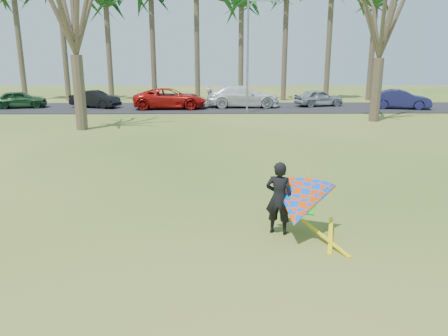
{
  "coord_description": "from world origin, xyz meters",
  "views": [
    {
      "loc": [
        -0.19,
        -10.1,
        4.3
      ],
      "look_at": [
        0.0,
        2.0,
        1.1
      ],
      "focal_mm": 35.0,
      "sensor_mm": 36.0,
      "label": 1
    }
  ],
  "objects_px": {
    "bare_tree_left": "(72,3)",
    "car_4": "(319,98)",
    "car_1": "(95,99)",
    "car_0": "(20,99)",
    "kite_flyer": "(297,203)",
    "car_2": "(170,98)",
    "bare_tree_right": "(383,15)",
    "streetlight": "(250,50)",
    "car_5": "(401,99)",
    "car_3": "(243,96)"
  },
  "relations": [
    {
      "from": "kite_flyer",
      "to": "car_0",
      "type": "bearing_deg",
      "value": 124.68
    },
    {
      "from": "bare_tree_right",
      "to": "car_4",
      "type": "height_order",
      "value": "bare_tree_right"
    },
    {
      "from": "car_2",
      "to": "car_3",
      "type": "xyz_separation_m",
      "value": [
        5.74,
        0.91,
        0.07
      ]
    },
    {
      "from": "streetlight",
      "to": "car_0",
      "type": "bearing_deg",
      "value": 170.72
    },
    {
      "from": "car_0",
      "to": "kite_flyer",
      "type": "height_order",
      "value": "kite_flyer"
    },
    {
      "from": "car_3",
      "to": "car_5",
      "type": "height_order",
      "value": "car_3"
    },
    {
      "from": "car_1",
      "to": "streetlight",
      "type": "bearing_deg",
      "value": -84.17
    },
    {
      "from": "kite_flyer",
      "to": "car_4",
      "type": "bearing_deg",
      "value": 76.12
    },
    {
      "from": "bare_tree_right",
      "to": "streetlight",
      "type": "xyz_separation_m",
      "value": [
        -7.84,
        4.0,
        -2.1
      ]
    },
    {
      "from": "car_1",
      "to": "car_5",
      "type": "height_order",
      "value": "car_5"
    },
    {
      "from": "car_4",
      "to": "car_5",
      "type": "relative_size",
      "value": 0.89
    },
    {
      "from": "car_5",
      "to": "kite_flyer",
      "type": "relative_size",
      "value": 1.85
    },
    {
      "from": "streetlight",
      "to": "car_4",
      "type": "distance_m",
      "value": 8.04
    },
    {
      "from": "car_1",
      "to": "kite_flyer",
      "type": "bearing_deg",
      "value": -135.06
    },
    {
      "from": "bare_tree_left",
      "to": "car_4",
      "type": "xyz_separation_m",
      "value": [
        16.16,
        10.84,
        -6.18
      ]
    },
    {
      "from": "car_1",
      "to": "car_2",
      "type": "xyz_separation_m",
      "value": [
        6.08,
        -0.8,
        0.12
      ]
    },
    {
      "from": "car_4",
      "to": "car_5",
      "type": "distance_m",
      "value": 6.28
    },
    {
      "from": "bare_tree_left",
      "to": "car_4",
      "type": "bearing_deg",
      "value": 33.85
    },
    {
      "from": "bare_tree_left",
      "to": "kite_flyer",
      "type": "bearing_deg",
      "value": -57.71
    },
    {
      "from": "streetlight",
      "to": "car_3",
      "type": "relative_size",
      "value": 1.36
    },
    {
      "from": "bare_tree_left",
      "to": "streetlight",
      "type": "relative_size",
      "value": 1.21
    },
    {
      "from": "bare_tree_right",
      "to": "kite_flyer",
      "type": "distance_m",
      "value": 20.92
    },
    {
      "from": "kite_flyer",
      "to": "bare_tree_right",
      "type": "bearing_deg",
      "value": 65.62
    },
    {
      "from": "car_5",
      "to": "kite_flyer",
      "type": "distance_m",
      "value": 27.42
    },
    {
      "from": "bare_tree_right",
      "to": "streetlight",
      "type": "bearing_deg",
      "value": 152.97
    },
    {
      "from": "car_0",
      "to": "car_3",
      "type": "xyz_separation_m",
      "value": [
        17.66,
        0.32,
        0.18
      ]
    },
    {
      "from": "streetlight",
      "to": "car_0",
      "type": "relative_size",
      "value": 2.02
    },
    {
      "from": "car_0",
      "to": "bare_tree_left",
      "type": "bearing_deg",
      "value": -154.74
    },
    {
      "from": "car_1",
      "to": "car_3",
      "type": "height_order",
      "value": "car_3"
    },
    {
      "from": "car_3",
      "to": "kite_flyer",
      "type": "xyz_separation_m",
      "value": [
        -0.17,
        -25.59,
        -0.06
      ]
    },
    {
      "from": "car_2",
      "to": "kite_flyer",
      "type": "relative_size",
      "value": 2.36
    },
    {
      "from": "car_2",
      "to": "car_4",
      "type": "distance_m",
      "value": 12.12
    },
    {
      "from": "car_1",
      "to": "car_3",
      "type": "bearing_deg",
      "value": -69.08
    },
    {
      "from": "car_3",
      "to": "car_2",
      "type": "bearing_deg",
      "value": 98.75
    },
    {
      "from": "bare_tree_right",
      "to": "car_5",
      "type": "distance_m",
      "value": 9.37
    },
    {
      "from": "bare_tree_right",
      "to": "car_3",
      "type": "bearing_deg",
      "value": 138.27
    },
    {
      "from": "car_0",
      "to": "car_1",
      "type": "relative_size",
      "value": 0.98
    },
    {
      "from": "bare_tree_right",
      "to": "streetlight",
      "type": "distance_m",
      "value": 9.05
    },
    {
      "from": "car_1",
      "to": "car_4",
      "type": "distance_m",
      "value": 18.12
    },
    {
      "from": "car_0",
      "to": "car_5",
      "type": "height_order",
      "value": "car_5"
    },
    {
      "from": "bare_tree_right",
      "to": "car_3",
      "type": "distance_m",
      "value": 12.28
    },
    {
      "from": "bare_tree_right",
      "to": "car_4",
      "type": "relative_size",
      "value": 2.33
    },
    {
      "from": "car_2",
      "to": "car_4",
      "type": "height_order",
      "value": "car_2"
    },
    {
      "from": "car_3",
      "to": "car_0",
      "type": "bearing_deg",
      "value": 90.74
    },
    {
      "from": "car_5",
      "to": "bare_tree_left",
      "type": "bearing_deg",
      "value": 126.41
    },
    {
      "from": "car_5",
      "to": "kite_flyer",
      "type": "height_order",
      "value": "kite_flyer"
    },
    {
      "from": "streetlight",
      "to": "kite_flyer",
      "type": "bearing_deg",
      "value": -91.2
    },
    {
      "from": "car_3",
      "to": "bare_tree_right",
      "type": "bearing_deg",
      "value": -132.02
    },
    {
      "from": "car_0",
      "to": "car_2",
      "type": "height_order",
      "value": "car_2"
    },
    {
      "from": "car_1",
      "to": "bare_tree_left",
      "type": "bearing_deg",
      "value": -148.73
    }
  ]
}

